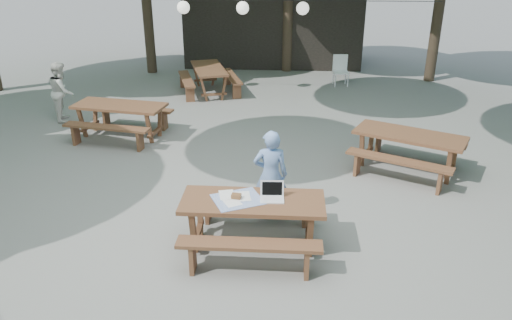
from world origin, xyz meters
The scene contains 12 objects.
ground centered at (0.00, 0.00, 0.00)m, with size 80.00×80.00×0.00m, color slate.
pavilion centered at (0.50, 10.50, 1.40)m, with size 6.00×3.00×2.80m, color black.
main_picnic_table centered at (0.62, -1.68, 0.39)m, with size 2.00×1.58×0.75m.
picnic_table_nw centered at (-2.62, 2.52, 0.39)m, with size 2.14×1.88×0.75m.
picnic_table_ne centered at (3.36, 1.10, 0.39)m, with size 2.40×2.26×0.75m.
picnic_table_far_w centered at (-1.20, 6.14, 0.39)m, with size 2.08×2.29×0.75m.
woman centered at (0.84, -0.82, 0.73)m, with size 0.53×0.35×1.46m, color #769AD7.
second_person centered at (-4.37, 3.57, 0.71)m, with size 0.69×0.54×1.43m, color silver.
plastic_chair centered at (2.65, 7.25, 0.26)m, with size 0.48×0.48×0.90m.
laptop centered at (0.89, -1.61, 0.81)m, with size 0.34×0.28×0.24m.
tabletop_clutter centered at (0.40, -1.67, 0.76)m, with size 0.82×0.78×0.08m.
paper_lanterns centered at (-0.19, 6.00, 2.40)m, with size 9.00×0.34×0.38m.
Camera 1 is at (1.07, -7.76, 4.05)m, focal length 35.00 mm.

